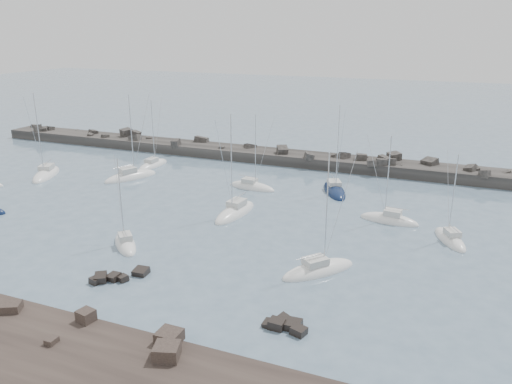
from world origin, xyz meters
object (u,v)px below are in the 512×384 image
at_px(sailboat_8, 334,191).
at_px(sailboat_13, 46,175).
at_px(sailboat_6, 235,213).
at_px(sailboat_1, 153,165).
at_px(sailboat_10, 450,240).
at_px(sailboat_9, 389,220).
at_px(sailboat_7, 318,271).
at_px(sailboat_5, 125,244).
at_px(sailboat_4, 252,187).
at_px(sailboat_3, 131,177).

bearing_deg(sailboat_8, sailboat_13, -167.96).
height_order(sailboat_6, sailboat_13, sailboat_13).
distance_m(sailboat_1, sailboat_13, 17.15).
distance_m(sailboat_1, sailboat_10, 50.86).
height_order(sailboat_6, sailboat_9, sailboat_6).
bearing_deg(sailboat_7, sailboat_6, 140.95).
relative_size(sailboat_5, sailboat_6, 0.75).
relative_size(sailboat_6, sailboat_9, 1.21).
bearing_deg(sailboat_7, sailboat_1, 143.49).
bearing_deg(sailboat_9, sailboat_8, 134.94).
distance_m(sailboat_4, sailboat_10, 29.65).
bearing_deg(sailboat_10, sailboat_5, -155.87).
distance_m(sailboat_5, sailboat_9, 31.61).
bearing_deg(sailboat_3, sailboat_7, -28.66).
height_order(sailboat_7, sailboat_8, sailboat_8).
height_order(sailboat_4, sailboat_8, sailboat_8).
bearing_deg(sailboat_1, sailboat_6, -34.85).
distance_m(sailboat_1, sailboat_9, 43.03).
distance_m(sailboat_3, sailboat_6, 23.55).
bearing_deg(sailboat_4, sailboat_13, -168.86).
height_order(sailboat_3, sailboat_5, sailboat_3).
height_order(sailboat_5, sailboat_13, sailboat_13).
relative_size(sailboat_3, sailboat_10, 1.33).
bearing_deg(sailboat_13, sailboat_1, 42.57).
relative_size(sailboat_5, sailboat_13, 0.73).
bearing_deg(sailboat_3, sailboat_1, 96.33).
distance_m(sailboat_4, sailboat_8, 12.20).
height_order(sailboat_3, sailboat_8, sailboat_3).
bearing_deg(sailboat_5, sailboat_7, 5.17).
xyz_separation_m(sailboat_7, sailboat_9, (4.52, 16.31, 0.01)).
relative_size(sailboat_1, sailboat_8, 0.90).
height_order(sailboat_6, sailboat_7, sailboat_6).
bearing_deg(sailboat_10, sailboat_13, 177.22).
xyz_separation_m(sailboat_8, sailboat_9, (9.11, -9.13, 0.01)).
height_order(sailboat_1, sailboat_5, sailboat_1).
bearing_deg(sailboat_10, sailboat_7, -132.28).
bearing_deg(sailboat_7, sailboat_10, 47.72).
bearing_deg(sailboat_9, sailboat_10, -25.83).
relative_size(sailboat_7, sailboat_8, 0.94).
distance_m(sailboat_1, sailboat_7, 46.09).
xyz_separation_m(sailboat_5, sailboat_7, (21.29, 1.92, -0.00)).
distance_m(sailboat_7, sailboat_9, 16.93).
bearing_deg(sailboat_1, sailboat_9, -14.97).
distance_m(sailboat_1, sailboat_6, 27.88).
distance_m(sailboat_8, sailboat_9, 12.90).
bearing_deg(sailboat_1, sailboat_10, -16.65).
bearing_deg(sailboat_5, sailboat_1, 118.23).
relative_size(sailboat_4, sailboat_7, 0.93).
bearing_deg(sailboat_8, sailboat_7, -79.78).
relative_size(sailboat_3, sailboat_5, 1.35).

